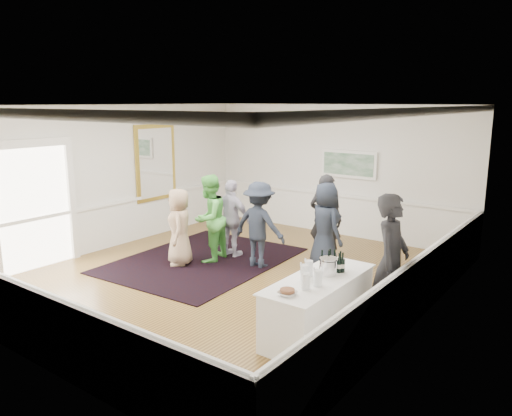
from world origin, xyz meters
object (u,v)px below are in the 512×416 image
Objects in this scene: guest_tan at (179,227)px; guest_dark_b at (325,220)px; guest_green at (209,218)px; guest_lilac at (232,219)px; nut_bowl at (287,292)px; bartender at (391,262)px; guest_dark_a at (259,225)px; serving_table at (319,306)px; ice_bucket at (328,267)px; guest_navy at (325,226)px.

guest_dark_b is at bearing 84.17° from guest_tan.
guest_green is 0.55m from guest_lilac.
guest_green is 4.19m from nut_bowl.
guest_lilac is at bearing 151.56° from guest_green.
bartender is 8.10× the size of nut_bowl.
guest_lilac reaches higher than guest_tan.
guest_dark_a reaches higher than guest_lilac.
guest_lilac is at bearing -16.19° from guest_dark_a.
ice_bucket is (0.03, 0.20, 0.53)m from serving_table.
ice_bucket is (1.49, -2.63, 0.02)m from guest_dark_b.
guest_lilac is 4.36m from nut_bowl.
guest_navy is (1.12, 0.67, 0.00)m from guest_dark_a.
guest_dark_a reaches higher than guest_tan.
nut_bowl is at bearing 139.98° from guest_lilac.
guest_tan is 6.03× the size of ice_bucket.
guest_tan is at bearing 82.10° from bartender.
bartender is 0.92m from ice_bucket.
guest_dark_a reaches higher than nut_bowl.
guest_lilac is at bearing 150.34° from ice_bucket.
nut_bowl is at bearing 140.02° from guest_navy.
guest_dark_a is at bearing 36.70° from guest_dark_b.
guest_navy is 6.67× the size of ice_bucket.
guest_navy is at bearing 77.98° from guest_tan.
guest_tan is at bearing 167.61° from ice_bucket.
guest_dark_a reaches higher than serving_table.
guest_navy is at bearing -165.52° from guest_lilac.
guest_dark_b reaches higher than ice_bucket.
serving_table is at bearing 133.71° from bartender.
guest_green is 3.77m from ice_bucket.
guest_lilac reaches higher than serving_table.
guest_dark_a is (-2.43, 1.89, 0.44)m from serving_table.
serving_table is at bearing 148.95° from guest_lilac.
guest_navy is at bearing 105.08° from guest_green.
ice_bucket is at bearing 142.50° from guest_dark_a.
guest_navy is (-1.31, 2.56, 0.45)m from serving_table.
guest_navy is 2.71m from ice_bucket.
ice_bucket is (-0.69, -0.61, -0.05)m from bartender.
guest_dark_b is at bearing 112.76° from guest_green.
guest_green is at bearing 74.60° from bartender.
serving_table is 0.57m from ice_bucket.
guest_tan is 2.92m from guest_navy.
bartender reaches higher than guest_tan.
nut_bowl is (3.45, -2.37, -0.03)m from guest_green.
bartender is at bearing 158.11° from guest_dark_a.
nut_bowl is at bearing 128.89° from guest_dark_a.
guest_green is 1.09m from guest_dark_a.
guest_tan is at bearing 28.67° from guest_dark_a.
bartender is 3.32m from guest_dark_a.
guest_green is 0.98× the size of guest_dark_b.
guest_lilac reaches higher than nut_bowl.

